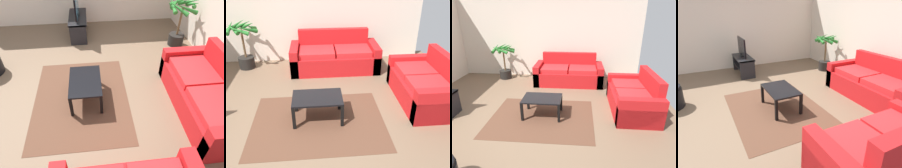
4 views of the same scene
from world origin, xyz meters
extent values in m
plane|color=brown|center=(0.00, 0.00, 0.00)|extent=(6.60, 6.60, 0.00)
cube|color=beige|center=(0.00, 3.00, 1.35)|extent=(6.00, 0.06, 2.70)
cube|color=beige|center=(-3.00, 0.00, 1.35)|extent=(0.06, 6.00, 2.70)
cube|color=red|center=(0.71, 2.25, 0.21)|extent=(2.05, 0.90, 0.42)
cube|color=red|center=(0.71, 2.62, 0.66)|extent=(1.69, 0.16, 0.48)
cube|color=red|center=(-0.22, 2.25, 0.31)|extent=(0.18, 0.90, 0.62)
cube|color=red|center=(0.29, 2.20, 0.48)|extent=(0.80, 0.66, 0.12)
cube|color=red|center=(1.14, 2.20, 0.48)|extent=(0.80, 0.66, 0.12)
cube|color=red|center=(2.25, 0.70, 0.21)|extent=(0.90, 1.64, 0.42)
cube|color=red|center=(2.20, 0.38, 0.48)|extent=(0.66, 0.60, 0.12)
cube|color=red|center=(2.20, 1.03, 0.48)|extent=(0.66, 0.60, 0.12)
cube|color=black|center=(-2.20, 0.12, 0.51)|extent=(1.10, 0.45, 0.04)
cube|color=black|center=(-2.20, 0.12, 0.24)|extent=(1.02, 0.39, 0.03)
cube|color=black|center=(-2.72, 0.12, 0.26)|extent=(0.06, 0.41, 0.53)
cube|color=black|center=(-1.68, 0.12, 0.26)|extent=(0.06, 0.41, 0.53)
cube|color=black|center=(-2.20, 0.12, 0.83)|extent=(0.92, 0.06, 0.51)
cube|color=teal|center=(-2.20, 0.14, 0.83)|extent=(0.86, 0.03, 0.46)
cylinder|color=black|center=(-2.20, 0.12, 0.55)|extent=(0.10, 0.10, 0.04)
cube|color=black|center=(0.26, 0.27, 0.41)|extent=(0.82, 0.55, 0.03)
cube|color=black|center=(-0.12, 0.03, 0.20)|extent=(0.05, 0.05, 0.40)
cube|color=black|center=(0.65, 0.03, 0.20)|extent=(0.05, 0.05, 0.40)
cube|color=black|center=(-0.12, 0.52, 0.20)|extent=(0.05, 0.05, 0.40)
cube|color=black|center=(0.65, 0.52, 0.20)|extent=(0.05, 0.05, 0.40)
cube|color=#513323|center=(0.26, 0.17, 0.00)|extent=(2.20, 1.70, 0.01)
cylinder|color=black|center=(-1.42, 2.55, 0.14)|extent=(0.37, 0.37, 0.28)
cylinder|color=brown|center=(-1.42, 2.55, 0.62)|extent=(0.05, 0.05, 0.68)
cone|color=#236D26|center=(-1.17, 2.53, 1.01)|extent=(0.14, 0.50, 0.27)
cone|color=#236D26|center=(-1.30, 2.72, 1.01)|extent=(0.41, 0.32, 0.25)
cone|color=#236D26|center=(-1.45, 2.77, 1.01)|extent=(0.46, 0.16, 0.26)
cone|color=#236D26|center=(-1.59, 2.74, 1.01)|extent=(0.45, 0.41, 0.28)
cone|color=#236D26|center=(-1.66, 2.56, 1.01)|extent=(0.12, 0.49, 0.27)
cone|color=#236D26|center=(-1.55, 2.41, 1.01)|extent=(0.35, 0.34, 0.23)
cone|color=#236D26|center=(-1.42, 2.31, 1.01)|extent=(0.49, 0.11, 0.27)
cone|color=#236D26|center=(-1.24, 2.36, 1.01)|extent=(0.44, 0.43, 0.28)
camera|label=1|loc=(2.95, 0.44, 2.70)|focal=32.62mm
camera|label=2|loc=(0.27, -3.21, 2.52)|focal=39.56mm
camera|label=3|loc=(1.04, -3.38, 2.22)|focal=30.78mm
camera|label=4|loc=(3.38, -1.05, 1.90)|focal=30.44mm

